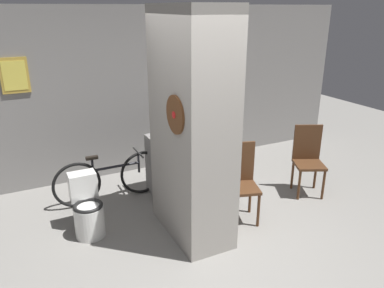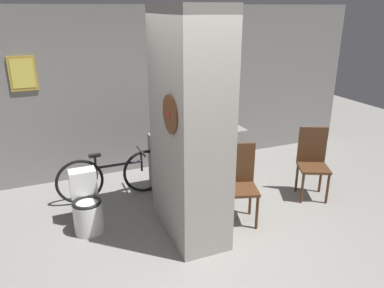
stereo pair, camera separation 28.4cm
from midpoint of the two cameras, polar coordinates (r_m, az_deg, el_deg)
name	(u,v)px [view 1 (the left image)]	position (r m, az deg, el deg)	size (l,w,h in m)	color
ground_plane	(211,257)	(4.26, 0.85, -16.84)	(14.00, 14.00, 0.00)	gray
wall_back	(130,93)	(6.00, -10.72, 7.71)	(8.00, 0.09, 2.60)	gray
pillar_center	(192,128)	(4.14, -2.00, 2.39)	(0.61, 1.15, 2.60)	gray
counter_shelf	(195,159)	(5.57, -1.02, -2.34)	(1.41, 0.44, 0.86)	gray
toilet	(88,210)	(4.69, -17.34, -9.58)	(0.35, 0.51, 0.72)	silver
chair_near_pillar	(240,179)	(4.71, 5.67, -5.36)	(0.50, 0.50, 0.99)	#4C2D19
chair_by_doorway	(308,157)	(5.57, 15.88, -1.96)	(0.53, 0.53, 0.99)	#4C2D19
bicycle	(111,178)	(5.35, -13.76, -5.01)	(1.56, 0.42, 0.70)	black
bottle_tall	(190,125)	(5.33, -1.77, 2.93)	(0.09, 0.09, 0.33)	#19598C
bottle_short	(199,126)	(5.37, -0.44, 2.80)	(0.08, 0.08, 0.27)	silver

